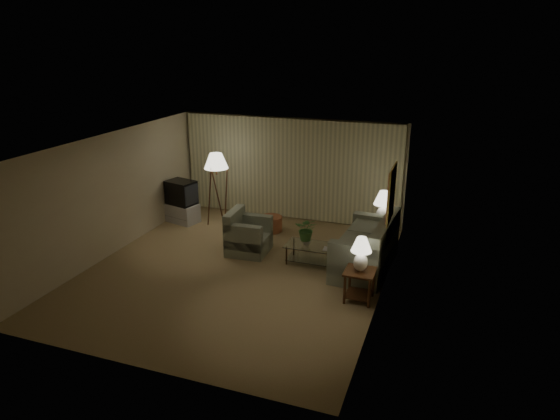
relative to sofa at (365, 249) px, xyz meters
The scene contains 16 objects.
ground 2.71m from the sofa, 159.42° to the right, with size 7.00×7.00×0.00m, color #9E8657.
room_shell 2.85m from the sofa, 167.04° to the left, with size 6.04×7.02×2.72m.
sofa is the anchor object (origin of this frame).
armchair 2.63m from the sofa, behind, with size 1.01×0.96×0.77m.
side_table_near 1.36m from the sofa, 83.66° to the right, with size 0.55×0.55×0.60m.
side_table_far 1.26m from the sofa, 83.16° to the left, with size 0.55×0.47×0.60m.
table_lamp_near 1.46m from the sofa, 83.66° to the right, with size 0.38×0.38×0.66m.
table_lamp_far 1.40m from the sofa, 83.16° to the left, with size 0.45×0.45×0.77m.
coffee_table 1.11m from the sofa, behind, with size 1.18×0.64×0.41m.
tv_cabinet 5.20m from the sofa, 166.56° to the left, with size 0.93×0.70×0.50m, color #B0B0B2.
crt_tv 5.20m from the sofa, 166.56° to the left, with size 0.83×0.68×0.62m, color black.
floor_lamp 4.33m from the sofa, 161.58° to the left, with size 0.61×0.61×1.89m.
ottoman 2.97m from the sofa, 152.20° to the left, with size 0.57×0.57×0.38m, color #985C33.
vase 1.25m from the sofa, behind, with size 0.15×0.15×0.16m, color white.
flowers 1.31m from the sofa, behind, with size 0.47×0.40×0.52m, color #407C37.
book 0.87m from the sofa, 166.67° to the right, with size 0.16×0.22×0.02m, color olive.
Camera 1 is at (4.04, -8.66, 4.65)m, focal length 32.00 mm.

